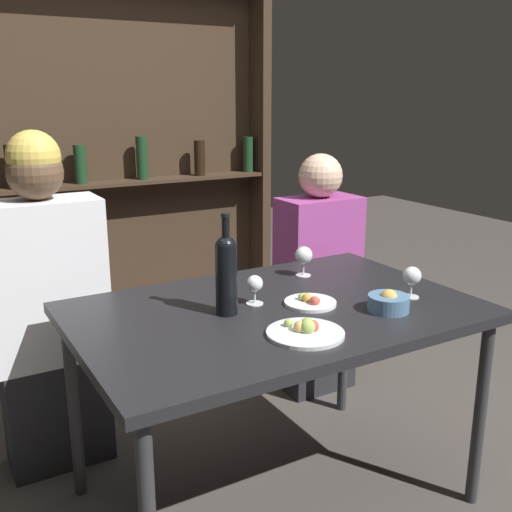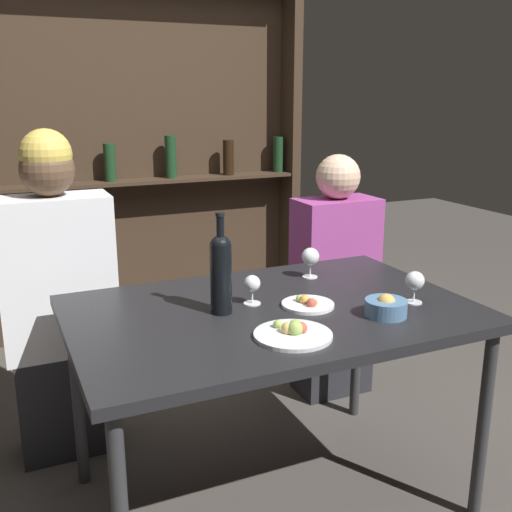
# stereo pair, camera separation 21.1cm
# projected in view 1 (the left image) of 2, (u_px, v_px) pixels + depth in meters

# --- Properties ---
(ground_plane) EXTENTS (10.00, 10.00, 0.00)m
(ground_plane) POSITION_uv_depth(u_px,v_px,m) (274.00, 496.00, 2.24)
(ground_plane) COLOR #47423D
(dining_table) EXTENTS (1.36, 0.89, 0.75)m
(dining_table) POSITION_uv_depth(u_px,v_px,m) (276.00, 324.00, 2.06)
(dining_table) COLOR black
(dining_table) RESTS_ON ground_plane
(wine_rack_wall) EXTENTS (2.05, 0.21, 2.36)m
(wine_rack_wall) POSITION_uv_depth(u_px,v_px,m) (107.00, 141.00, 3.47)
(wine_rack_wall) COLOR #38281C
(wine_rack_wall) RESTS_ON ground_plane
(wine_bottle) EXTENTS (0.07, 0.07, 0.34)m
(wine_bottle) POSITION_uv_depth(u_px,v_px,m) (226.00, 271.00, 1.94)
(wine_bottle) COLOR black
(wine_bottle) RESTS_ON dining_table
(wine_glass_0) EXTENTS (0.07, 0.07, 0.11)m
(wine_glass_0) POSITION_uv_depth(u_px,v_px,m) (412.00, 277.00, 2.12)
(wine_glass_0) COLOR silver
(wine_glass_0) RESTS_ON dining_table
(wine_glass_1) EXTENTS (0.06, 0.06, 0.10)m
(wine_glass_1) POSITION_uv_depth(u_px,v_px,m) (255.00, 285.00, 2.06)
(wine_glass_1) COLOR silver
(wine_glass_1) RESTS_ON dining_table
(wine_glass_2) EXTENTS (0.07, 0.07, 0.12)m
(wine_glass_2) POSITION_uv_depth(u_px,v_px,m) (304.00, 256.00, 2.37)
(wine_glass_2) COLOR silver
(wine_glass_2) RESTS_ON dining_table
(food_plate_0) EXTENTS (0.18, 0.18, 0.04)m
(food_plate_0) POSITION_uv_depth(u_px,v_px,m) (310.00, 302.00, 2.07)
(food_plate_0) COLOR white
(food_plate_0) RESTS_ON dining_table
(food_plate_1) EXTENTS (0.24, 0.24, 0.05)m
(food_plate_1) POSITION_uv_depth(u_px,v_px,m) (305.00, 331.00, 1.81)
(food_plate_1) COLOR silver
(food_plate_1) RESTS_ON dining_table
(snack_bowl) EXTENTS (0.14, 0.14, 0.08)m
(snack_bowl) POSITION_uv_depth(u_px,v_px,m) (388.00, 302.00, 2.00)
(snack_bowl) COLOR #4C7299
(snack_bowl) RESTS_ON dining_table
(seated_person_left) EXTENTS (0.44, 0.22, 1.33)m
(seated_person_left) POSITION_uv_depth(u_px,v_px,m) (48.00, 313.00, 2.30)
(seated_person_left) COLOR #26262B
(seated_person_left) RESTS_ON ground_plane
(seated_person_right) EXTENTS (0.39, 0.22, 1.19)m
(seated_person_right) POSITION_uv_depth(u_px,v_px,m) (318.00, 282.00, 2.94)
(seated_person_right) COLOR #26262B
(seated_person_right) RESTS_ON ground_plane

